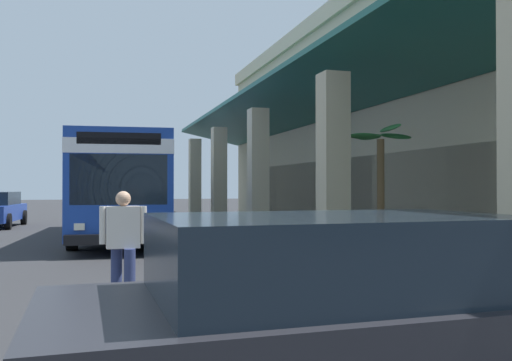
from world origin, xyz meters
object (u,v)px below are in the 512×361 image
parked_sedan_charcoal (354,317)px  potted_palm (381,236)px  transit_bus (126,182)px  pedestrian (123,241)px

parked_sedan_charcoal → potted_palm: (-6.86, 4.08, -0.13)m
transit_bus → parked_sedan_charcoal: transit_bus is taller
parked_sedan_charcoal → potted_palm: 7.98m
transit_bus → potted_palm: bearing=29.8°
pedestrian → potted_palm: (-2.33, 5.44, -0.27)m
pedestrian → potted_palm: 5.92m
potted_palm → parked_sedan_charcoal: bearing=-30.7°
parked_sedan_charcoal → potted_palm: bearing=149.3°
parked_sedan_charcoal → pedestrian: (-4.53, -1.36, 0.15)m
transit_bus → parked_sedan_charcoal: size_ratio=2.57×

